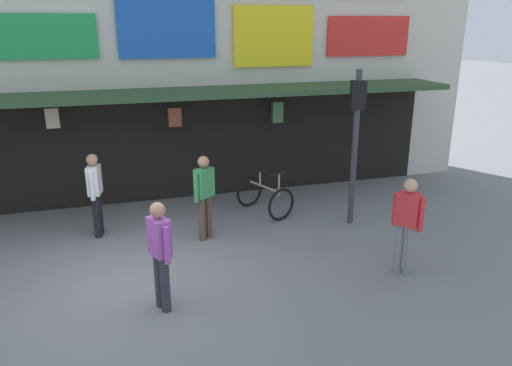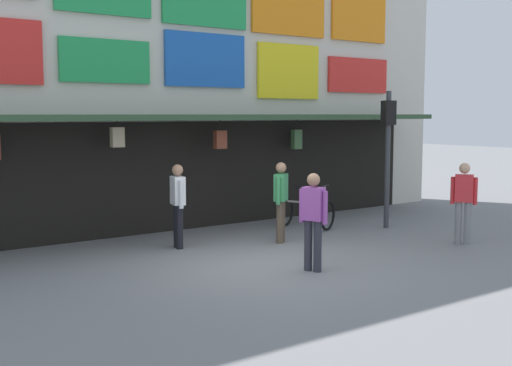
# 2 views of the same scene
# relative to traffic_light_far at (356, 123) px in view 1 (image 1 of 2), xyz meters

# --- Properties ---
(ground_plane) EXTENTS (80.00, 80.00, 0.00)m
(ground_plane) POSITION_rel_traffic_light_far_xyz_m (-4.57, -1.36, -2.14)
(ground_plane) COLOR slate
(shopfront) EXTENTS (18.00, 2.60, 8.00)m
(shopfront) POSITION_rel_traffic_light_far_xyz_m (-4.57, 3.20, 1.82)
(shopfront) COLOR beige
(shopfront) RESTS_ON ground
(traffic_light_far) EXTENTS (0.33, 0.35, 3.20)m
(traffic_light_far) POSITION_rel_traffic_light_far_xyz_m (0.00, 0.00, 0.00)
(traffic_light_far) COLOR #38383D
(traffic_light_far) RESTS_ON ground
(bicycle_parked) EXTENTS (1.11, 1.35, 1.05)m
(bicycle_parked) POSITION_rel_traffic_light_far_xyz_m (-1.57, 1.04, -1.75)
(bicycle_parked) COLOR black
(bicycle_parked) RESTS_ON ground
(pedestrian_in_black) EXTENTS (0.34, 0.50, 1.68)m
(pedestrian_in_black) POSITION_rel_traffic_light_far_xyz_m (-4.18, -2.20, -1.19)
(pedestrian_in_black) COLOR #2D2D38
(pedestrian_in_black) RESTS_ON ground
(pedestrian_in_red) EXTENTS (0.39, 0.44, 1.68)m
(pedestrian_in_red) POSITION_rel_traffic_light_far_xyz_m (-0.17, -2.27, -1.19)
(pedestrian_in_red) COLOR gray
(pedestrian_in_red) RESTS_ON ground
(pedestrian_in_blue) EXTENTS (0.44, 0.39, 1.68)m
(pedestrian_in_blue) POSITION_rel_traffic_light_far_xyz_m (-3.10, 0.06, -1.19)
(pedestrian_in_blue) COLOR brown
(pedestrian_in_blue) RESTS_ON ground
(pedestrian_in_green) EXTENTS (0.29, 0.52, 1.68)m
(pedestrian_in_green) POSITION_rel_traffic_light_far_xyz_m (-5.10, 0.82, -1.19)
(pedestrian_in_green) COLOR black
(pedestrian_in_green) RESTS_ON ground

